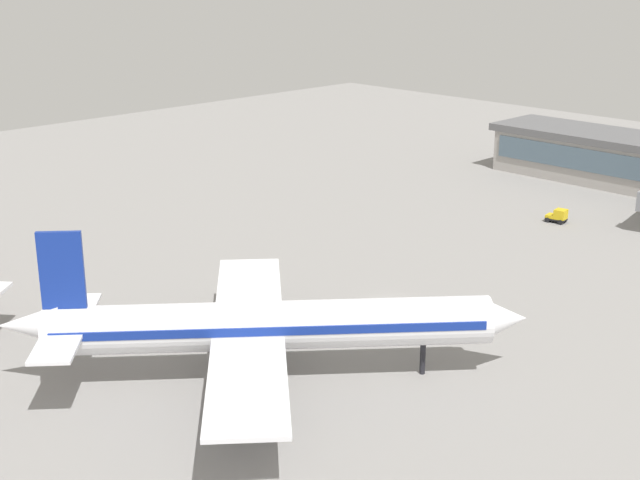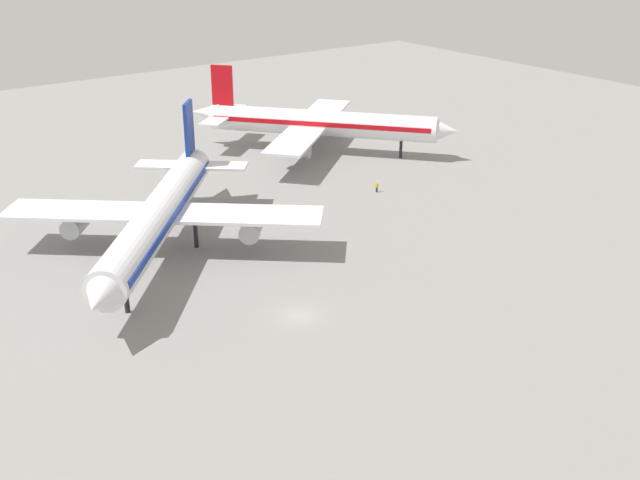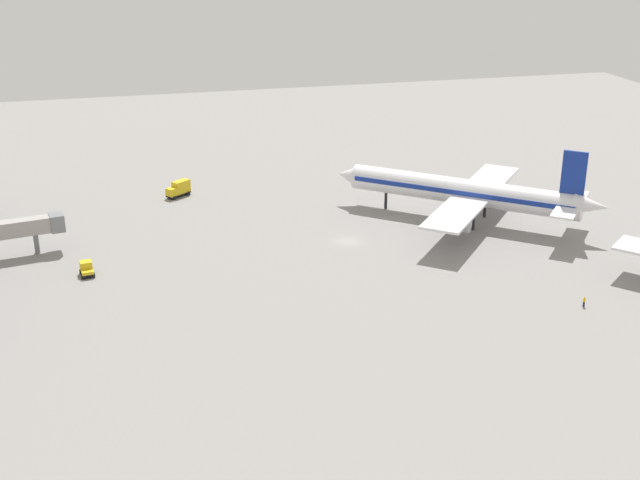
# 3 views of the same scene
# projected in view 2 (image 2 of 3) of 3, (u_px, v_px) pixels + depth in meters

# --- Properties ---
(ground) EXTENTS (288.00, 288.00, 0.00)m
(ground) POSITION_uv_depth(u_px,v_px,m) (298.00, 316.00, 92.50)
(ground) COLOR gray
(airplane_at_gate) EXTENTS (40.25, 44.47, 16.46)m
(airplane_at_gate) POSITION_uv_depth(u_px,v_px,m) (159.00, 214.00, 106.13)
(airplane_at_gate) COLOR white
(airplane_at_gate) RESTS_ON ground
(airplane_taxiing) EXTENTS (38.20, 42.87, 15.77)m
(airplane_taxiing) POSITION_uv_depth(u_px,v_px,m) (319.00, 123.00, 151.09)
(airplane_taxiing) COLOR white
(airplane_taxiing) RESTS_ON ground
(ground_crew_worker) EXTENTS (0.54, 0.54, 1.67)m
(ground_crew_worker) POSITION_uv_depth(u_px,v_px,m) (377.00, 187.00, 131.82)
(ground_crew_worker) COLOR #1E2338
(ground_crew_worker) RESTS_ON ground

